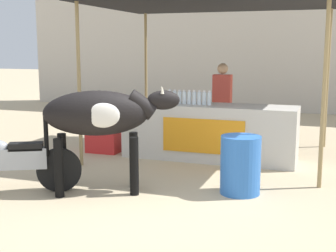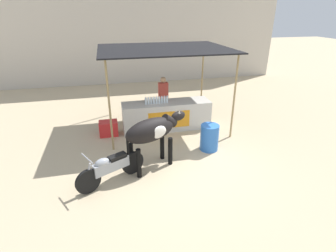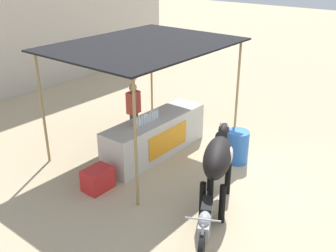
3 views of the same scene
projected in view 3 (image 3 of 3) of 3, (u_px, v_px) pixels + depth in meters
The scene contains 9 objects.
ground_plane at pixel (233, 183), 8.54m from camera, with size 60.00×60.00×0.00m, color tan.
stall_counter at pixel (155, 136), 9.60m from camera, with size 3.00×0.82×0.96m.
stall_awning at pixel (144, 48), 8.92m from camera, with size 4.20×3.20×2.70m.
water_bottle_row at pixel (147, 118), 9.09m from camera, with size 0.79×0.07×0.25m.
vendor_behind_counter at pixel (134, 114), 9.92m from camera, with size 0.34×0.22×1.65m.
cooler_box at pixel (98, 179), 8.22m from camera, with size 0.60×0.44×0.48m, color red.
water_barrel at pixel (237, 147), 9.26m from camera, with size 0.53×0.53×0.78m, color blue.
cow at pixel (218, 157), 7.42m from camera, with size 1.80×1.09×1.44m.
motorcycle_parked at pixel (205, 222), 6.60m from camera, with size 1.63×0.96×0.90m.
Camera 3 is at (-6.59, -3.47, 4.58)m, focal length 42.00 mm.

